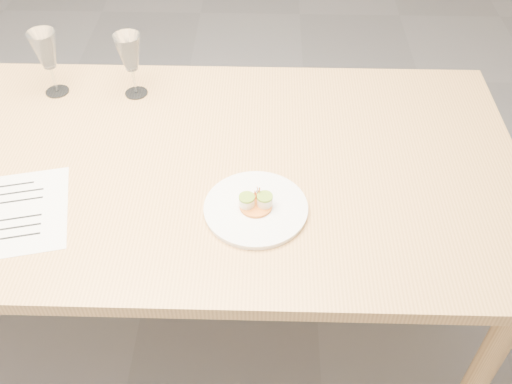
{
  "coord_description": "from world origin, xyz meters",
  "views": [
    {
      "loc": [
        0.47,
        -1.22,
        1.84
      ],
      "look_at": [
        0.44,
        -0.17,
        0.8
      ],
      "focal_mm": 40.0,
      "sensor_mm": 36.0,
      "label": 1
    }
  ],
  "objects_px": {
    "recipe_sheet": "(21,212)",
    "dinner_plate": "(256,208)",
    "wine_glass_3": "(129,54)",
    "wine_glass_2": "(46,51)",
    "dining_table": "(110,177)"
  },
  "relations": [
    {
      "from": "dining_table",
      "to": "wine_glass_3",
      "type": "relative_size",
      "value": 11.33
    },
    {
      "from": "recipe_sheet",
      "to": "wine_glass_2",
      "type": "bearing_deg",
      "value": 81.88
    },
    {
      "from": "wine_glass_2",
      "to": "recipe_sheet",
      "type": "bearing_deg",
      "value": -84.58
    },
    {
      "from": "dining_table",
      "to": "wine_glass_3",
      "type": "height_order",
      "value": "wine_glass_3"
    },
    {
      "from": "dinner_plate",
      "to": "wine_glass_2",
      "type": "xyz_separation_m",
      "value": [
        -0.67,
        0.52,
        0.14
      ]
    },
    {
      "from": "wine_glass_3",
      "to": "dinner_plate",
      "type": "bearing_deg",
      "value": -51.92
    },
    {
      "from": "recipe_sheet",
      "to": "wine_glass_2",
      "type": "xyz_separation_m",
      "value": [
        -0.05,
        0.54,
        0.15
      ]
    },
    {
      "from": "wine_glass_2",
      "to": "wine_glass_3",
      "type": "height_order",
      "value": "wine_glass_2"
    },
    {
      "from": "dining_table",
      "to": "wine_glass_2",
      "type": "bearing_deg",
      "value": 124.89
    },
    {
      "from": "recipe_sheet",
      "to": "wine_glass_2",
      "type": "height_order",
      "value": "wine_glass_2"
    },
    {
      "from": "dinner_plate",
      "to": "recipe_sheet",
      "type": "xyz_separation_m",
      "value": [
        -0.62,
        -0.02,
        -0.01
      ]
    },
    {
      "from": "wine_glass_2",
      "to": "dining_table",
      "type": "bearing_deg",
      "value": -55.11
    },
    {
      "from": "dinner_plate",
      "to": "wine_glass_3",
      "type": "height_order",
      "value": "wine_glass_3"
    },
    {
      "from": "dinner_plate",
      "to": "wine_glass_3",
      "type": "distance_m",
      "value": 0.68
    },
    {
      "from": "recipe_sheet",
      "to": "dinner_plate",
      "type": "bearing_deg",
      "value": -11.59
    }
  ]
}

